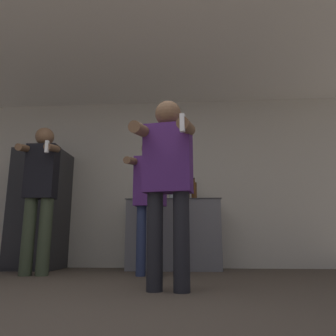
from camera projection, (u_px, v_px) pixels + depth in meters
name	position (u px, v px, depth m)	size (l,w,h in m)	color
ground_plane	(79.00, 311.00, 1.89)	(14.00, 14.00, 0.00)	#4C4238
wall_back	(148.00, 181.00, 5.02)	(7.00, 0.06, 2.55)	beige
ceiling_slab	(133.00, 51.00, 3.85)	(7.00, 3.43, 0.05)	silver
refrigerator	(40.00, 209.00, 4.68)	(0.68, 0.68, 1.67)	#262628
counter	(174.00, 234.00, 4.54)	(1.30, 0.55, 0.94)	slate
bottle_clear_vodka	(194.00, 191.00, 4.58)	(0.08, 0.08, 0.31)	#563314
bottle_red_label	(172.00, 193.00, 4.60)	(0.09, 0.09, 0.28)	silver
bottle_amber_bourbon	(153.00, 192.00, 4.62)	(0.06, 0.06, 0.30)	black
bottle_short_whiskey	(187.00, 193.00, 4.58)	(0.06, 0.06, 0.25)	#563314
person_woman_foreground	(168.00, 174.00, 2.76)	(0.53, 0.53, 1.61)	black
person_man_side	(40.00, 190.00, 3.91)	(0.43, 0.43, 1.77)	#38422D
person_spectator_back	(150.00, 190.00, 3.85)	(0.48, 0.54, 1.60)	navy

